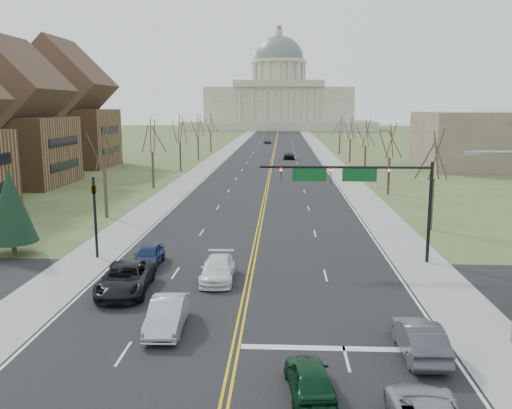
# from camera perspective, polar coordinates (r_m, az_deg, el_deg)

# --- Properties ---
(ground) EXTENTS (600.00, 600.00, 0.00)m
(ground) POSITION_cam_1_polar(r_m,az_deg,el_deg) (26.92, -1.96, -13.82)
(ground) COLOR #46582C
(ground) RESTS_ON ground
(road) EXTENTS (20.00, 380.00, 0.01)m
(road) POSITION_cam_1_polar(r_m,az_deg,el_deg) (134.95, 1.92, 5.60)
(road) COLOR black
(road) RESTS_ON ground
(cross_road) EXTENTS (120.00, 14.00, 0.01)m
(cross_road) POSITION_cam_1_polar(r_m,az_deg,el_deg) (32.47, -1.07, -9.49)
(cross_road) COLOR black
(cross_road) RESTS_ON ground
(sidewalk_left) EXTENTS (4.00, 380.00, 0.03)m
(sidewalk_left) POSITION_cam_1_polar(r_m,az_deg,el_deg) (135.67, -3.18, 5.62)
(sidewalk_left) COLOR gray
(sidewalk_left) RESTS_ON ground
(sidewalk_right) EXTENTS (4.00, 380.00, 0.03)m
(sidewalk_right) POSITION_cam_1_polar(r_m,az_deg,el_deg) (135.29, 7.03, 5.54)
(sidewalk_right) COLOR gray
(sidewalk_right) RESTS_ON ground
(center_line) EXTENTS (0.42, 380.00, 0.01)m
(center_line) POSITION_cam_1_polar(r_m,az_deg,el_deg) (134.95, 1.92, 5.60)
(center_line) COLOR gold
(center_line) RESTS_ON road
(edge_line_left) EXTENTS (0.15, 380.00, 0.01)m
(edge_line_left) POSITION_cam_1_polar(r_m,az_deg,el_deg) (135.46, -2.25, 5.62)
(edge_line_left) COLOR silver
(edge_line_left) RESTS_ON road
(edge_line_right) EXTENTS (0.15, 380.00, 0.01)m
(edge_line_right) POSITION_cam_1_polar(r_m,az_deg,el_deg) (135.15, 6.09, 5.56)
(edge_line_right) COLOR silver
(edge_line_right) RESTS_ON road
(stop_bar) EXTENTS (9.50, 0.50, 0.01)m
(stop_bar) POSITION_cam_1_polar(r_m,az_deg,el_deg) (26.08, 9.24, -14.74)
(stop_bar) COLOR silver
(stop_bar) RESTS_ON road
(capitol) EXTENTS (90.00, 60.00, 50.00)m
(capitol) POSITION_cam_1_polar(r_m,az_deg,el_deg) (274.42, 2.41, 10.93)
(capitol) COLOR beige
(capitol) RESTS_ON ground
(signal_mast) EXTENTS (12.12, 0.44, 7.20)m
(signal_mast) POSITION_cam_1_polar(r_m,az_deg,el_deg) (38.71, 10.73, 2.34)
(signal_mast) COLOR black
(signal_mast) RESTS_ON ground
(signal_left) EXTENTS (0.32, 0.36, 6.00)m
(signal_left) POSITION_cam_1_polar(r_m,az_deg,el_deg) (40.99, -16.61, -0.38)
(signal_left) COLOR black
(signal_left) RESTS_ON ground
(tree_r_0) EXTENTS (3.74, 3.74, 8.50)m
(tree_r_0) POSITION_cam_1_polar(r_m,az_deg,el_deg) (50.50, 18.25, 4.72)
(tree_r_0) COLOR #392C21
(tree_r_0) RESTS_ON ground
(tree_l_0) EXTENTS (3.96, 3.96, 9.00)m
(tree_l_0) POSITION_cam_1_polar(r_m,az_deg,el_deg) (55.50, -15.76, 5.71)
(tree_l_0) COLOR #392C21
(tree_l_0) RESTS_ON ground
(tree_r_1) EXTENTS (3.74, 3.74, 8.50)m
(tree_r_1) POSITION_cam_1_polar(r_m,az_deg,el_deg) (69.93, 13.94, 6.33)
(tree_r_1) COLOR #392C21
(tree_r_1) RESTS_ON ground
(tree_l_1) EXTENTS (3.96, 3.96, 9.00)m
(tree_l_1) POSITION_cam_1_polar(r_m,az_deg,el_deg) (74.70, -10.90, 6.98)
(tree_l_1) COLOR #392C21
(tree_l_1) RESTS_ON ground
(tree_r_2) EXTENTS (3.74, 3.74, 8.50)m
(tree_r_2) POSITION_cam_1_polar(r_m,az_deg,el_deg) (89.60, 11.50, 7.23)
(tree_r_2) COLOR #392C21
(tree_r_2) RESTS_ON ground
(tree_l_2) EXTENTS (3.96, 3.96, 9.00)m
(tree_l_2) POSITION_cam_1_polar(r_m,az_deg,el_deg) (94.23, -8.03, 7.71)
(tree_l_2) COLOR #392C21
(tree_l_2) RESTS_ON ground
(tree_r_3) EXTENTS (3.74, 3.74, 8.50)m
(tree_r_3) POSITION_cam_1_polar(r_m,az_deg,el_deg) (109.40, 9.93, 7.80)
(tree_r_3) COLOR #392C21
(tree_r_3) RESTS_ON ground
(tree_l_3) EXTENTS (3.96, 3.96, 9.00)m
(tree_l_3) POSITION_cam_1_polar(r_m,az_deg,el_deg) (113.92, -6.14, 8.18)
(tree_l_3) COLOR #392C21
(tree_l_3) RESTS_ON ground
(tree_r_4) EXTENTS (3.74, 3.74, 8.50)m
(tree_r_4) POSITION_cam_1_polar(r_m,az_deg,el_deg) (129.26, 8.85, 8.18)
(tree_r_4) COLOR #392C21
(tree_r_4) RESTS_ON ground
(tree_l_4) EXTENTS (3.96, 3.96, 9.00)m
(tree_l_4) POSITION_cam_1_polar(r_m,az_deg,el_deg) (133.71, -4.81, 8.50)
(tree_l_4) COLOR #392C21
(tree_l_4) RESTS_ON ground
(conifer_l) EXTENTS (3.64, 3.64, 6.50)m
(conifer_l) POSITION_cam_1_polar(r_m,az_deg,el_deg) (44.02, -24.41, -0.12)
(conifer_l) COLOR #392C21
(conifer_l) RESTS_ON ground
(bldg_left_mid) EXTENTS (15.10, 14.28, 20.75)m
(bldg_left_mid) POSITION_cam_1_polar(r_m,az_deg,el_deg) (83.70, -24.50, 7.68)
(bldg_left_mid) COLOR brown
(bldg_left_mid) RESTS_ON ground
(bldg_left_far) EXTENTS (17.10, 14.28, 23.25)m
(bldg_left_far) POSITION_cam_1_polar(r_m,az_deg,el_deg) (106.34, -19.59, 8.91)
(bldg_left_far) COLOR brown
(bldg_left_far) RESTS_ON ground
(bldg_right_mass) EXTENTS (25.00, 20.00, 10.00)m
(bldg_right_mass) POSITION_cam_1_polar(r_m,az_deg,el_deg) (107.56, 23.58, 6.23)
(bldg_right_mass) COLOR brown
(bldg_right_mass) RESTS_ON ground
(car_nb_inner_lead) EXTENTS (2.09, 4.22, 1.38)m
(car_nb_inner_lead) POSITION_cam_1_polar(r_m,az_deg,el_deg) (21.95, 5.66, -17.71)
(car_nb_inner_lead) COLOR black
(car_nb_inner_lead) RESTS_ON road
(car_nb_outer_lead) EXTENTS (1.77, 4.82, 1.58)m
(car_nb_outer_lead) POSITION_cam_1_polar(r_m,az_deg,el_deg) (25.91, 16.80, -13.34)
(car_nb_outer_lead) COLOR #414348
(car_nb_outer_lead) RESTS_ON road
(car_sb_inner_lead) EXTENTS (1.81, 4.77, 1.55)m
(car_sb_inner_lead) POSITION_cam_1_polar(r_m,az_deg,el_deg) (27.80, -9.34, -11.38)
(car_sb_inner_lead) COLOR #A9ADB1
(car_sb_inner_lead) RESTS_ON road
(car_sb_outer_lead) EXTENTS (3.26, 6.24, 1.68)m
(car_sb_outer_lead) POSITION_cam_1_polar(r_m,az_deg,el_deg) (33.57, -13.60, -7.60)
(car_sb_outer_lead) COLOR black
(car_sb_outer_lead) RESTS_ON road
(car_sb_inner_second) EXTENTS (2.19, 5.08, 1.46)m
(car_sb_inner_second) POSITION_cam_1_polar(r_m,az_deg,el_deg) (34.93, -4.04, -6.81)
(car_sb_inner_second) COLOR white
(car_sb_inner_second) RESTS_ON road
(car_sb_outer_second) EXTENTS (1.81, 4.39, 1.49)m
(car_sb_outer_second) POSITION_cam_1_polar(r_m,az_deg,el_deg) (38.67, -11.26, -5.27)
(car_sb_outer_second) COLOR navy
(car_sb_outer_second) RESTS_ON road
(car_far_nb) EXTENTS (2.21, 4.80, 1.33)m
(car_far_nb) POSITION_cam_1_polar(r_m,az_deg,el_deg) (115.41, 3.49, 5.13)
(car_far_nb) COLOR black
(car_far_nb) RESTS_ON road
(car_far_sb) EXTENTS (2.62, 5.13, 1.67)m
(car_far_sb) POSITION_cam_1_polar(r_m,az_deg,el_deg) (164.58, 1.18, 6.74)
(car_far_sb) COLOR #505358
(car_far_sb) RESTS_ON road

